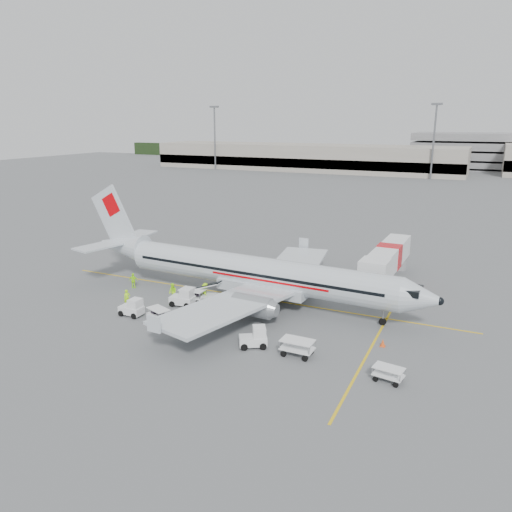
% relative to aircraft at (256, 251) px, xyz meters
% --- Properties ---
extents(ground, '(360.00, 360.00, 0.00)m').
position_rel_aircraft_xyz_m(ground, '(-1.35, 0.87, -5.14)').
color(ground, '#56595B').
extents(stripe_lead, '(44.00, 0.20, 0.01)m').
position_rel_aircraft_xyz_m(stripe_lead, '(-1.35, 0.87, -5.13)').
color(stripe_lead, yellow).
rests_on(stripe_lead, ground).
extents(stripe_cross, '(0.20, 20.00, 0.01)m').
position_rel_aircraft_xyz_m(stripe_cross, '(12.65, -7.13, -5.13)').
color(stripe_cross, yellow).
rests_on(stripe_cross, ground).
extents(terminal_west, '(110.00, 22.00, 9.00)m').
position_rel_aircraft_xyz_m(terminal_west, '(-41.35, 130.87, -0.64)').
color(terminal_west, gray).
rests_on(terminal_west, ground).
extents(parking_garage, '(62.00, 24.00, 14.00)m').
position_rel_aircraft_xyz_m(parking_garage, '(23.65, 160.87, 1.86)').
color(parking_garage, slate).
rests_on(parking_garage, ground).
extents(treeline, '(300.00, 3.00, 6.00)m').
position_rel_aircraft_xyz_m(treeline, '(-1.35, 175.87, -2.14)').
color(treeline, black).
rests_on(treeline, ground).
extents(mast_west, '(3.20, 1.20, 22.00)m').
position_rel_aircraft_xyz_m(mast_west, '(-71.35, 118.87, 5.86)').
color(mast_west, slate).
rests_on(mast_west, ground).
extents(mast_center, '(3.20, 1.20, 22.00)m').
position_rel_aircraft_xyz_m(mast_center, '(3.65, 118.87, 5.86)').
color(mast_center, slate).
rests_on(mast_center, ground).
extents(aircraft, '(38.92, 31.36, 10.27)m').
position_rel_aircraft_xyz_m(aircraft, '(0.00, 0.00, 0.00)').
color(aircraft, silver).
rests_on(aircraft, ground).
extents(jet_bridge, '(3.57, 16.63, 4.34)m').
position_rel_aircraft_xyz_m(jet_bridge, '(10.74, 11.13, -2.96)').
color(jet_bridge, white).
rests_on(jet_bridge, ground).
extents(belt_loader, '(5.13, 2.07, 2.74)m').
position_rel_aircraft_xyz_m(belt_loader, '(-4.88, -1.95, -3.76)').
color(belt_loader, white).
rests_on(belt_loader, ground).
extents(tug_fore, '(2.51, 2.17, 1.68)m').
position_rel_aircraft_xyz_m(tug_fore, '(4.09, -9.46, -4.29)').
color(tug_fore, white).
rests_on(tug_fore, ground).
extents(tug_mid, '(2.42, 1.54, 1.78)m').
position_rel_aircraft_xyz_m(tug_mid, '(-5.99, -4.08, -4.25)').
color(tug_mid, white).
rests_on(tug_mid, ground).
extents(tug_aft, '(2.19, 1.28, 1.67)m').
position_rel_aircraft_xyz_m(tug_aft, '(-8.86, -8.19, -4.30)').
color(tug_aft, white).
rests_on(tug_aft, ground).
extents(cart_loaded_a, '(2.46, 1.98, 1.12)m').
position_rel_aircraft_xyz_m(cart_loaded_a, '(-5.93, -8.07, -4.58)').
color(cart_loaded_a, white).
rests_on(cart_loaded_a, ground).
extents(cart_loaded_b, '(2.53, 1.52, 1.31)m').
position_rel_aircraft_xyz_m(cart_loaded_b, '(-5.66, -2.74, -4.48)').
color(cart_loaded_b, white).
rests_on(cart_loaded_b, ground).
extents(cart_empty_a, '(2.53, 1.54, 1.30)m').
position_rel_aircraft_xyz_m(cart_empty_a, '(7.81, -9.43, -4.48)').
color(cart_empty_a, white).
rests_on(cart_empty_a, ground).
extents(cart_empty_b, '(2.20, 1.52, 1.06)m').
position_rel_aircraft_xyz_m(cart_empty_b, '(14.84, -10.47, -4.61)').
color(cart_empty_b, white).
rests_on(cart_empty_b, ground).
extents(cone_nose, '(0.41, 0.41, 0.67)m').
position_rel_aircraft_xyz_m(cone_nose, '(13.43, -5.07, -4.80)').
color(cone_nose, '#EA4F16').
rests_on(cone_nose, ground).
extents(cone_port, '(0.42, 0.42, 0.68)m').
position_rel_aircraft_xyz_m(cone_port, '(-1.32, 10.40, -4.80)').
color(cone_port, '#EA4F16').
rests_on(cone_port, ground).
extents(cone_stbd, '(0.42, 0.42, 0.69)m').
position_rel_aircraft_xyz_m(cone_stbd, '(-6.32, -9.07, -4.79)').
color(cone_stbd, '#EA4F16').
rests_on(cone_stbd, ground).
extents(crew_a, '(0.72, 0.74, 1.71)m').
position_rel_aircraft_xyz_m(crew_a, '(-10.65, -6.55, -4.28)').
color(crew_a, '#99E20E').
rests_on(crew_a, ground).
extents(crew_b, '(1.03, 0.90, 1.78)m').
position_rel_aircraft_xyz_m(crew_b, '(-7.62, -3.28, -4.25)').
color(crew_b, '#99E20E').
rests_on(crew_b, ground).
extents(crew_c, '(1.19, 1.35, 1.81)m').
position_rel_aircraft_xyz_m(crew_c, '(-4.68, -1.90, -4.23)').
color(crew_c, '#99E20E').
rests_on(crew_c, ground).
extents(crew_d, '(1.05, 0.77, 1.65)m').
position_rel_aircraft_xyz_m(crew_d, '(-13.62, -1.82, -4.31)').
color(crew_d, '#99E20E').
rests_on(crew_d, ground).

